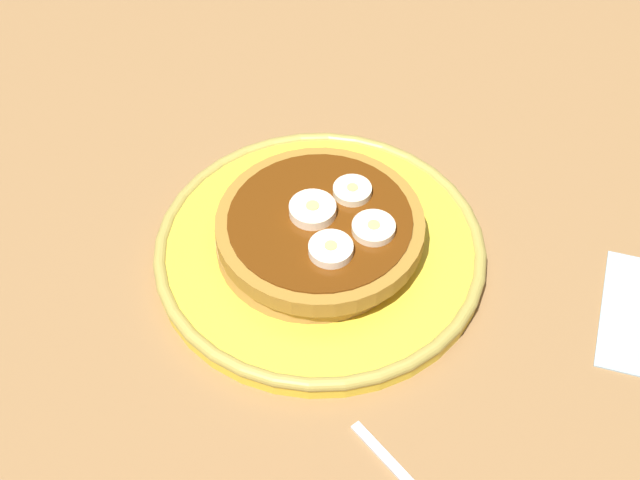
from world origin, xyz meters
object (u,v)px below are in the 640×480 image
Objects in this scene: banana_slice_1 at (331,250)px; banana_slice_3 at (374,229)px; plate at (320,251)px; pancake_stack at (314,228)px; banana_slice_2 at (352,191)px; banana_slice_0 at (313,210)px.

banana_slice_1 and banana_slice_3 have the same top height.
plate is 1.63× the size of pancake_stack.
banana_slice_2 is (-2.33, 2.73, 1.76)cm from pancake_stack.
banana_slice_1 is at bearing -12.53° from banana_slice_2.
banana_slice_0 reaches higher than plate.
banana_slice_0 is 3.99cm from banana_slice_1.
banana_slice_1 is 3.74cm from banana_slice_3.
banana_slice_1 is (3.57, 1.42, 1.82)cm from pancake_stack.
banana_slice_1 is at bearing 21.60° from pancake_stack.
banana_slice_0 reaches higher than banana_slice_3.
banana_slice_0 is at bearing -107.67° from banana_slice_3.
pancake_stack is 4.00cm from banana_slice_2.
pancake_stack is at bearing -158.40° from banana_slice_1.
banana_slice_1 reaches higher than banana_slice_2.
pancake_stack is 4.94cm from banana_slice_3.
banana_slice_2 reaches higher than plate.
pancake_stack is at bearing 50.61° from banana_slice_0.
banana_slice_3 is (1.45, 4.54, -0.10)cm from banana_slice_0.
pancake_stack is 4.83× the size of banana_slice_1.
plate is at bearing 46.75° from pancake_stack.
banana_slice_2 reaches higher than pancake_stack.
banana_slice_0 reaches higher than banana_slice_2.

